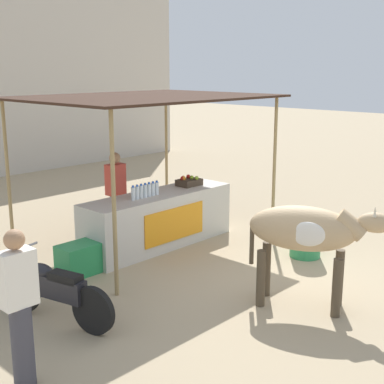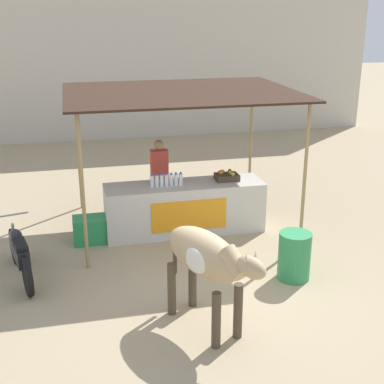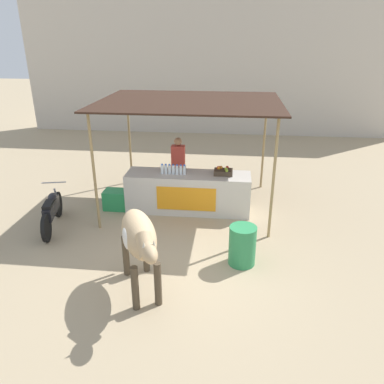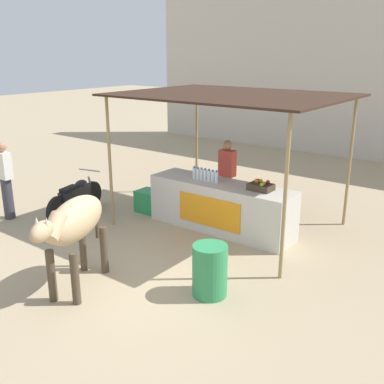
# 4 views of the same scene
# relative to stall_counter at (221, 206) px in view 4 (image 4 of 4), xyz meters

# --- Properties ---
(ground_plane) EXTENTS (60.00, 60.00, 0.00)m
(ground_plane) POSITION_rel_stall_counter_xyz_m (0.00, -2.20, -0.48)
(ground_plane) COLOR tan
(building_wall_far) EXTENTS (16.00, 0.50, 5.70)m
(building_wall_far) POSITION_rel_stall_counter_xyz_m (0.00, 8.10, 2.37)
(building_wall_far) COLOR beige
(building_wall_far) RESTS_ON ground
(stall_counter) EXTENTS (3.00, 0.82, 0.96)m
(stall_counter) POSITION_rel_stall_counter_xyz_m (0.00, 0.00, 0.00)
(stall_counter) COLOR beige
(stall_counter) RESTS_ON ground
(stall_awning) EXTENTS (4.20, 3.20, 2.65)m
(stall_awning) POSITION_rel_stall_counter_xyz_m (0.00, 0.30, 2.06)
(stall_awning) COLOR #382319
(stall_awning) RESTS_ON ground
(water_bottle_row) EXTENTS (0.61, 0.07, 0.25)m
(water_bottle_row) POSITION_rel_stall_counter_xyz_m (-0.35, -0.05, 0.59)
(water_bottle_row) COLOR silver
(water_bottle_row) RESTS_ON stall_counter
(fruit_crate) EXTENTS (0.44, 0.32, 0.18)m
(fruit_crate) POSITION_rel_stall_counter_xyz_m (0.84, 0.06, 0.55)
(fruit_crate) COLOR #3F3326
(fruit_crate) RESTS_ON stall_counter
(vendor_behind_counter) EXTENTS (0.34, 0.22, 1.65)m
(vendor_behind_counter) POSITION_rel_stall_counter_xyz_m (-0.35, 0.75, 0.37)
(vendor_behind_counter) COLOR #383842
(vendor_behind_counter) RESTS_ON ground
(cooler_box) EXTENTS (0.60, 0.44, 0.48)m
(cooler_box) POSITION_rel_stall_counter_xyz_m (-1.80, -0.10, -0.24)
(cooler_box) COLOR #268C4C
(cooler_box) RESTS_ON ground
(water_barrel) EXTENTS (0.51, 0.51, 0.78)m
(water_barrel) POSITION_rel_stall_counter_xyz_m (1.30, -2.22, -0.09)
(water_barrel) COLOR #2D8C51
(water_barrel) RESTS_ON ground
(cow) EXTENTS (1.08, 1.81, 1.44)m
(cow) POSITION_rel_stall_counter_xyz_m (-0.40, -3.25, 0.55)
(cow) COLOR tan
(cow) RESTS_ON ground
(motorcycle_parked) EXTENTS (0.65, 1.77, 0.90)m
(motorcycle_parked) POSITION_rel_stall_counter_xyz_m (-2.94, -1.21, -0.05)
(motorcycle_parked) COLOR black
(motorcycle_parked) RESTS_ON ground
(passerby_on_street) EXTENTS (0.34, 0.22, 1.65)m
(passerby_on_street) POSITION_rel_stall_counter_xyz_m (-3.93, -2.21, 0.37)
(passerby_on_street) COLOR #383842
(passerby_on_street) RESTS_ON ground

